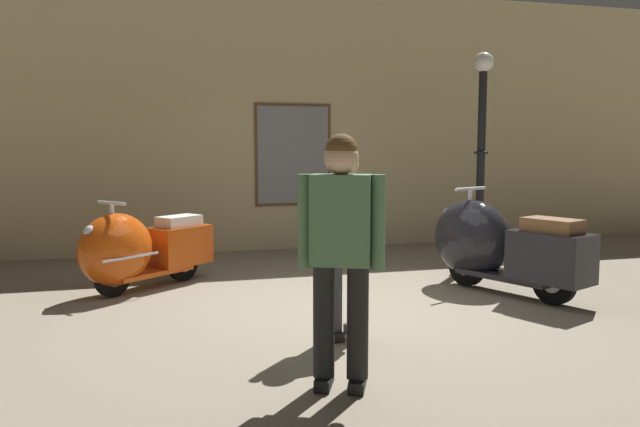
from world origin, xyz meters
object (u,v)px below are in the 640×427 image
scooter_0 (137,249)px  visitor_1 (341,244)px  lamppost (481,153)px  visitor_0 (346,229)px  scooter_1 (494,245)px

scooter_0 → visitor_1: visitor_1 is taller
lamppost → visitor_1: lamppost is taller
scooter_0 → visitor_0: (1.71, -2.21, 0.45)m
lamppost → visitor_0: 4.02m
scooter_0 → visitor_1: (1.35, -3.25, 0.50)m
visitor_1 → visitor_0: bearing=4.9°
scooter_1 → visitor_1: visitor_1 is taller
scooter_0 → scooter_1: size_ratio=0.83×
scooter_1 → lamppost: (0.74, 1.64, 0.99)m
scooter_0 → lamppost: bearing=148.6°
lamppost → visitor_0: lamppost is taller
scooter_1 → visitor_1: bearing=108.7°
scooter_1 → lamppost: bearing=-47.9°
visitor_1 → scooter_0: bearing=46.5°
scooter_0 → visitor_0: size_ratio=1.00×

